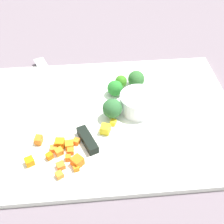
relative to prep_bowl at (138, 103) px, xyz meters
The scene contains 24 objects.
ground_plane 0.07m from the prep_bowl, 166.62° to the right, with size 4.00×4.00×0.00m, color slate.
cutting_board 0.07m from the prep_bowl, 166.62° to the right, with size 0.55×0.40×0.01m, color white.
prep_bowl is the anchor object (origin of this frame).
chef_knife 0.15m from the prep_bowl, behind, with size 0.16×0.35×0.02m.
carrot_dice_0 0.26m from the prep_bowl, 150.01° to the right, with size 0.02×0.02×0.01m, color orange.
carrot_dice_1 0.18m from the prep_bowl, 147.69° to the right, with size 0.02×0.02×0.01m, color orange.
carrot_dice_2 0.23m from the prep_bowl, 159.74° to the right, with size 0.02×0.01×0.02m, color orange.
carrot_dice_3 0.22m from the prep_bowl, 147.56° to the right, with size 0.01×0.01×0.01m, color orange.
carrot_dice_4 0.16m from the prep_bowl, 147.72° to the right, with size 0.01×0.01×0.01m, color orange.
carrot_dice_5 0.20m from the prep_bowl, 134.25° to the right, with size 0.02×0.02×0.02m, color orange.
carrot_dice_6 0.19m from the prep_bowl, 143.54° to the right, with size 0.01×0.01×0.01m, color orange.
carrot_dice_7 0.22m from the prep_bowl, 139.24° to the right, with size 0.01×0.01×0.01m, color orange.
carrot_dice_8 0.21m from the prep_bowl, 150.99° to the right, with size 0.01×0.01×0.01m, color orange.
carrot_dice_9 0.19m from the prep_bowl, 151.69° to the right, with size 0.02×0.02×0.02m, color orange.
carrot_dice_10 0.20m from the prep_bowl, 147.08° to the right, with size 0.01×0.01×0.01m, color orange.
carrot_dice_11 0.20m from the prep_bowl, 140.40° to the right, with size 0.01×0.01×0.01m, color orange.
carrot_dice_12 0.21m from the prep_bowl, 132.54° to the right, with size 0.01×0.01×0.01m, color orange.
carrot_dice_13 0.24m from the prep_bowl, 135.85° to the right, with size 0.01×0.01×0.01m, color orange.
pepper_dice_0 0.10m from the prep_bowl, 141.21° to the right, with size 0.02×0.02×0.02m, color yellow.
pepper_dice_1 0.08m from the prep_bowl, 146.08° to the right, with size 0.01×0.01×0.01m, color yellow.
broccoli_floret_0 0.09m from the prep_bowl, 109.53° to the left, with size 0.03×0.03×0.03m.
broccoli_floret_1 0.07m from the prep_bowl, 129.22° to the left, with size 0.04×0.04×0.04m.
broccoli_floret_2 0.08m from the prep_bowl, 84.63° to the left, with size 0.04×0.04×0.04m.
broccoli_floret_3 0.06m from the prep_bowl, 159.84° to the right, with size 0.04×0.04×0.05m.
Camera 1 is at (-0.05, -0.49, 0.49)m, focal length 50.01 mm.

